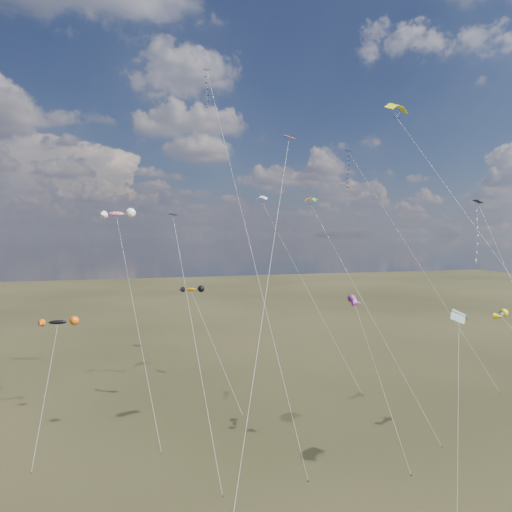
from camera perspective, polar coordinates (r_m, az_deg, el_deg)
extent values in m
plane|color=black|center=(43.91, 7.59, -26.75)|extent=(400.00, 400.00, 0.00)
cube|color=black|center=(78.13, 11.43, 12.76)|extent=(1.19, 1.18, 0.32)
cylinder|color=silver|center=(72.63, 19.50, -0.57)|extent=(13.48, 18.78, 35.37)
cube|color=#332316|center=(73.02, 28.21, -14.79)|extent=(0.10, 0.10, 0.12)
cube|color=#0C1B4D|center=(62.76, -6.16, 22.14)|extent=(1.05, 1.03, 0.29)
cylinder|color=silver|center=(48.83, -0.98, 2.31)|extent=(4.64, 22.26, 42.53)
cube|color=#332316|center=(44.60, 6.56, -26.16)|extent=(0.10, 0.10, 0.12)
cube|color=black|center=(51.41, -10.36, 5.13)|extent=(1.05, 1.06, 0.25)
cylinder|color=silver|center=(44.98, -7.75, -9.74)|extent=(2.19, 15.27, 23.83)
cube|color=#332316|center=(42.46, -4.20, -27.74)|extent=(0.10, 0.10, 0.12)
cube|color=#0D0C47|center=(47.42, 25.98, 6.14)|extent=(0.82, 0.86, 0.31)
cube|color=#DD4818|center=(44.73, 4.16, 14.67)|extent=(1.22, 1.19, 0.40)
cylinder|color=silver|center=(34.43, 0.82, -7.56)|extent=(10.69, 17.15, 30.88)
cylinder|color=silver|center=(70.89, 6.22, -3.40)|extent=(6.97, 23.29, 28.25)
cube|color=#332316|center=(65.26, 13.26, -16.66)|extent=(0.10, 0.10, 0.12)
cylinder|color=silver|center=(42.18, 23.96, -17.25)|extent=(5.16, 6.20, 14.68)
cylinder|color=silver|center=(56.78, 13.57, -5.75)|extent=(5.53, 21.08, 26.68)
cube|color=#332316|center=(53.58, 22.26, -21.19)|extent=(0.10, 0.10, 0.12)
ellipsoid|color=black|center=(53.06, -23.54, -7.59)|extent=(3.70, 1.16, 1.04)
cylinder|color=silver|center=(51.01, -24.82, -15.15)|extent=(1.58, 7.54, 12.33)
cube|color=#332316|center=(49.90, -26.29, -23.12)|extent=(0.10, 0.10, 0.12)
ellipsoid|color=orange|center=(59.03, -8.11, -4.14)|extent=(3.07, 2.26, 0.98)
cylinder|color=silver|center=(57.54, -4.99, -11.70)|extent=(5.13, 6.77, 14.62)
cube|color=#332316|center=(57.24, -1.58, -19.41)|extent=(0.10, 0.10, 0.12)
ellipsoid|color=white|center=(48.68, 12.19, -5.46)|extent=(1.47, 2.50, 0.94)
cylinder|color=silver|center=(47.25, 15.32, -14.91)|extent=(1.43, 8.10, 14.74)
cube|color=#332316|center=(47.28, 18.85, -24.52)|extent=(0.10, 0.10, 0.12)
ellipsoid|color=red|center=(59.09, -17.04, 5.05)|extent=(3.96, 2.02, 1.37)
cylinder|color=silver|center=(52.78, -14.71, -7.78)|extent=(4.04, 14.28, 24.16)
cube|color=#332316|center=(49.78, -11.72, -22.97)|extent=(0.10, 0.10, 0.12)
ellipsoid|color=blue|center=(55.43, 28.35, -6.44)|extent=(2.37, 1.97, 0.91)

